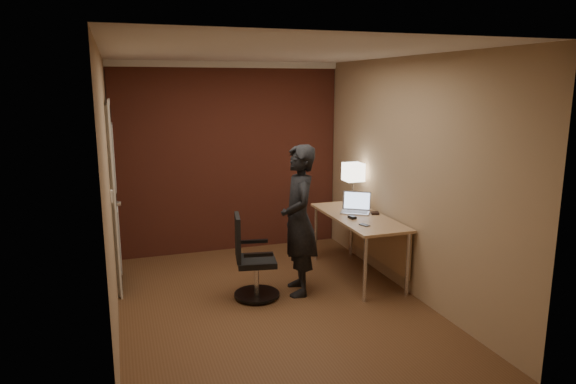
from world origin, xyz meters
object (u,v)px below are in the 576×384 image
object	(u,v)px
mouse	(352,217)
wallet	(375,213)
phone	(364,225)
office_chair	(251,263)
person	(299,220)
laptop	(356,207)
desk	(364,226)
desk_lamp	(353,173)

from	to	relation	value
mouse	wallet	xyz separation A→B (m)	(0.34, 0.11, -0.01)
phone	wallet	distance (m)	0.53
office_chair	person	bearing A→B (deg)	-1.04
wallet	laptop	bearing A→B (deg)	135.64
desk	mouse	bearing A→B (deg)	-154.42
mouse	office_chair	xyz separation A→B (m)	(-1.21, -0.13, -0.36)
person	desk_lamp	bearing A→B (deg)	136.18
wallet	office_chair	world-z (taller)	office_chair
desk_lamp	wallet	world-z (taller)	desk_lamp
mouse	phone	distance (m)	0.30
desk_lamp	laptop	xyz separation A→B (m)	(-0.10, -0.30, -0.35)
desk	phone	distance (m)	0.46
laptop	phone	bearing A→B (deg)	-106.99
wallet	office_chair	distance (m)	1.61
desk	laptop	world-z (taller)	laptop
desk_lamp	office_chair	world-z (taller)	desk_lamp
desk_lamp	desk	bearing A→B (deg)	-99.66
laptop	phone	world-z (taller)	laptop
laptop	wallet	size ratio (longest dim) A/B	3.80
office_chair	person	world-z (taller)	person
desk	phone	world-z (taller)	phone
mouse	person	distance (m)	0.70
desk_lamp	phone	size ratio (longest dim) A/B	4.65
laptop	phone	distance (m)	0.60
mouse	person	world-z (taller)	person
phone	person	bearing A→B (deg)	148.72
wallet	person	size ratio (longest dim) A/B	0.07
desk	mouse	world-z (taller)	mouse
wallet	person	distance (m)	1.06
wallet	person	world-z (taller)	person
phone	office_chair	bearing A→B (deg)	153.95
mouse	wallet	size ratio (longest dim) A/B	0.91
mouse	laptop	bearing A→B (deg)	49.93
desk_lamp	wallet	bearing A→B (deg)	-82.10
desk	office_chair	world-z (taller)	office_chair
mouse	office_chair	bearing A→B (deg)	178.94
desk_lamp	laptop	size ratio (longest dim) A/B	1.28
desk	phone	bearing A→B (deg)	-116.33
desk_lamp	person	world-z (taller)	person
person	wallet	bearing A→B (deg)	113.15
office_chair	person	xyz separation A→B (m)	(0.53, -0.01, 0.41)
office_chair	phone	bearing A→B (deg)	-8.09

